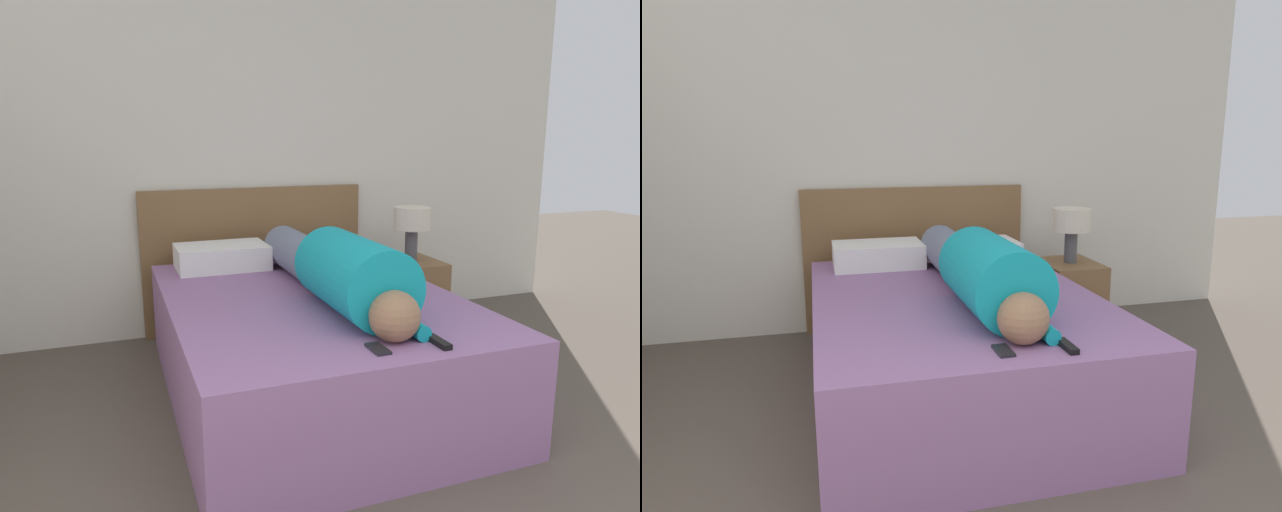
# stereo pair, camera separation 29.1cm
# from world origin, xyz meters

# --- Properties ---
(wall_back) EXTENTS (5.32, 0.06, 2.60)m
(wall_back) POSITION_xyz_m (0.00, 3.78, 1.30)
(wall_back) COLOR silver
(wall_back) RESTS_ON ground_plane
(bed) EXTENTS (1.51, 2.09, 0.56)m
(bed) POSITION_xyz_m (0.04, 2.51, 0.28)
(bed) COLOR #936699
(bed) RESTS_ON ground_plane
(headboard) EXTENTS (1.63, 0.04, 1.05)m
(headboard) POSITION_xyz_m (0.04, 3.71, 0.52)
(headboard) COLOR brown
(headboard) RESTS_ON ground_plane
(nightstand) EXTENTS (0.37, 0.48, 0.54)m
(nightstand) POSITION_xyz_m (1.04, 3.19, 0.27)
(nightstand) COLOR brown
(nightstand) RESTS_ON ground_plane
(table_lamp) EXTENTS (0.26, 0.26, 0.38)m
(table_lamp) POSITION_xyz_m (1.04, 3.19, 0.82)
(table_lamp) COLOR #4C4C51
(table_lamp) RESTS_ON nightstand
(person_lying) EXTENTS (0.38, 1.73, 0.38)m
(person_lying) POSITION_xyz_m (0.13, 2.37, 0.73)
(person_lying) COLOR #936B4C
(person_lying) RESTS_ON bed
(pillow_near_headboard) EXTENTS (0.58, 0.38, 0.16)m
(pillow_near_headboard) POSITION_xyz_m (-0.29, 3.32, 0.64)
(pillow_near_headboard) COLOR white
(pillow_near_headboard) RESTS_ON bed
(pillow_second) EXTENTS (0.55, 0.38, 0.14)m
(pillow_second) POSITION_xyz_m (0.39, 3.32, 0.63)
(pillow_second) COLOR white
(pillow_second) RESTS_ON bed
(tv_remote) EXTENTS (0.04, 0.15, 0.02)m
(tv_remote) POSITION_xyz_m (0.29, 1.62, 0.57)
(tv_remote) COLOR black
(tv_remote) RESTS_ON bed
(cell_phone) EXTENTS (0.06, 0.13, 0.01)m
(cell_phone) POSITION_xyz_m (0.02, 1.65, 0.57)
(cell_phone) COLOR black
(cell_phone) RESTS_ON bed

